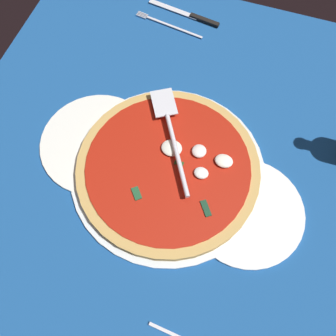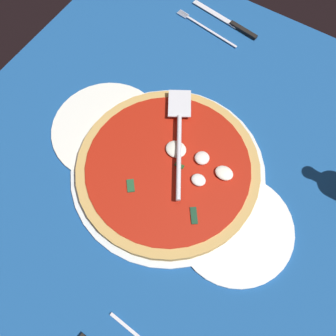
{
  "view_description": "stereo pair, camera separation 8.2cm",
  "coord_description": "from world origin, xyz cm",
  "px_view_note": "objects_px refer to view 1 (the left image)",
  "views": [
    {
      "loc": [
        -9.08,
        36.32,
        76.45
      ],
      "look_at": [
        2.02,
        3.53,
        2.09
      ],
      "focal_mm": 40.78,
      "sensor_mm": 36.0,
      "label": 1
    },
    {
      "loc": [
        -16.48,
        32.79,
        76.45
      ],
      "look_at": [
        2.02,
        3.53,
        2.09
      ],
      "focal_mm": 40.78,
      "sensor_mm": 36.0,
      "label": 2
    }
  ],
  "objects_px": {
    "dinner_plate_left": "(247,212)",
    "pizza_server": "(172,135)",
    "pizza": "(169,168)",
    "place_setting_near": "(180,21)",
    "dinner_plate_right": "(97,143)"
  },
  "relations": [
    {
      "from": "dinner_plate_left",
      "to": "pizza_server",
      "type": "distance_m",
      "value": 0.23
    },
    {
      "from": "pizza",
      "to": "place_setting_near",
      "type": "relative_size",
      "value": 1.75
    },
    {
      "from": "pizza",
      "to": "pizza_server",
      "type": "height_order",
      "value": "pizza_server"
    },
    {
      "from": "dinner_plate_right",
      "to": "pizza",
      "type": "relative_size",
      "value": 0.65
    },
    {
      "from": "pizza_server",
      "to": "place_setting_near",
      "type": "xyz_separation_m",
      "value": [
        0.1,
        -0.36,
        -0.04
      ]
    },
    {
      "from": "dinner_plate_right",
      "to": "place_setting_near",
      "type": "xyz_separation_m",
      "value": [
        -0.06,
        -0.41,
        -0.0
      ]
    },
    {
      "from": "pizza",
      "to": "pizza_server",
      "type": "distance_m",
      "value": 0.07
    },
    {
      "from": "dinner_plate_right",
      "to": "place_setting_near",
      "type": "relative_size",
      "value": 1.14
    },
    {
      "from": "dinner_plate_right",
      "to": "pizza",
      "type": "height_order",
      "value": "pizza"
    },
    {
      "from": "dinner_plate_right",
      "to": "place_setting_near",
      "type": "distance_m",
      "value": 0.42
    },
    {
      "from": "dinner_plate_right",
      "to": "pizza_server",
      "type": "relative_size",
      "value": 1.04
    },
    {
      "from": "dinner_plate_left",
      "to": "place_setting_near",
      "type": "distance_m",
      "value": 0.55
    },
    {
      "from": "dinner_plate_right",
      "to": "pizza_server",
      "type": "height_order",
      "value": "pizza_server"
    },
    {
      "from": "dinner_plate_left",
      "to": "pizza",
      "type": "height_order",
      "value": "pizza"
    },
    {
      "from": "place_setting_near",
      "to": "pizza",
      "type": "bearing_deg",
      "value": 113.02
    }
  ]
}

